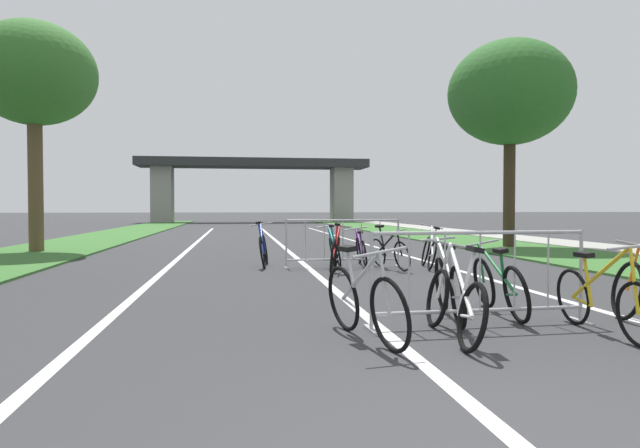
{
  "coord_description": "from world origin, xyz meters",
  "views": [
    {
      "loc": [
        -1.53,
        -2.18,
        1.3
      ],
      "look_at": [
        0.88,
        14.07,
        0.82
      ],
      "focal_mm": 31.6,
      "sensor_mm": 36.0,
      "label": 1
    }
  ],
  "objects": [
    {
      "name": "grass_verge_left",
      "position": [
        -7.14,
        23.6,
        0.03
      ],
      "size": [
        3.35,
        57.69,
        0.05
      ],
      "primitive_type": "cube",
      "color": "#386B2D",
      "rests_on": "ground"
    },
    {
      "name": "bicycle_white_1",
      "position": [
        0.6,
        3.11,
        0.36
      ],
      "size": [
        0.53,
        1.75,
        0.97
      ],
      "rotation": [
        0.0,
        0.0,
        -0.07
      ],
      "color": "black",
      "rests_on": "ground"
    },
    {
      "name": "lane_stripe_right_lane",
      "position": [
        3.01,
        16.69,
        0.0
      ],
      "size": [
        0.14,
        33.38,
        0.01
      ],
      "primitive_type": "cube",
      "color": "silver",
      "rests_on": "ground"
    },
    {
      "name": "tree_left_maple_mid",
      "position": [
        -7.23,
        15.0,
        5.08
      ],
      "size": [
        3.46,
        3.46,
        6.6
      ],
      "color": "brown",
      "rests_on": "ground"
    },
    {
      "name": "bicycle_blue_3",
      "position": [
        -0.94,
        10.29,
        0.39
      ],
      "size": [
        0.52,
        1.67,
        1.0
      ],
      "rotation": [
        0.0,
        0.0,
        -0.11
      ],
      "color": "black",
      "rests_on": "ground"
    },
    {
      "name": "bicycle_silver_0",
      "position": [
        0.9,
        4.01,
        0.38
      ],
      "size": [
        0.46,
        1.71,
        0.95
      ],
      "rotation": [
        0.0,
        0.0,
        -0.19
      ],
      "color": "black",
      "rests_on": "ground"
    },
    {
      "name": "bicycle_red_9",
      "position": [
        0.47,
        9.17,
        0.38
      ],
      "size": [
        0.72,
        1.76,
        1.0
      ],
      "rotation": [
        0.0,
        0.0,
        -0.25
      ],
      "color": "black",
      "rests_on": "ground"
    },
    {
      "name": "bicycle_green_6",
      "position": [
        1.59,
        4.18,
        0.36
      ],
      "size": [
        0.53,
        1.68,
        0.9
      ],
      "rotation": [
        0.0,
        0.0,
        -0.08
      ],
      "color": "black",
      "rests_on": "ground"
    },
    {
      "name": "bicycle_silver_10",
      "position": [
        -0.31,
        3.14,
        0.38
      ],
      "size": [
        0.58,
        1.65,
        0.95
      ],
      "rotation": [
        0.0,
        0.0,
        3.39
      ],
      "color": "black",
      "rests_on": "ground"
    },
    {
      "name": "lane_stripe_center",
      "position": [
        0.0,
        16.69,
        0.0
      ],
      "size": [
        0.14,
        33.38,
        0.01
      ],
      "primitive_type": "cube",
      "color": "silver",
      "rests_on": "ground"
    },
    {
      "name": "bicycle_white_11",
      "position": [
        2.56,
        9.37,
        0.37
      ],
      "size": [
        0.71,
        1.65,
        0.95
      ],
      "rotation": [
        0.0,
        0.0,
        -0.2
      ],
      "color": "black",
      "rests_on": "ground"
    },
    {
      "name": "lane_stripe_left_lane",
      "position": [
        -3.01,
        16.69,
        0.0
      ],
      "size": [
        0.14,
        33.38,
        0.01
      ],
      "primitive_type": "cube",
      "color": "silver",
      "rests_on": "ground"
    },
    {
      "name": "sidewalk_path_right",
      "position": [
        9.89,
        23.6,
        0.04
      ],
      "size": [
        2.14,
        57.69,
        0.08
      ],
      "primitive_type": "cube",
      "color": "#9E9B93",
      "rests_on": "ground"
    },
    {
      "name": "bicycle_purple_4",
      "position": [
        1.23,
        10.14,
        0.35
      ],
      "size": [
        0.53,
        1.68,
        0.86
      ],
      "rotation": [
        0.0,
        0.0,
        -0.1
      ],
      "color": "black",
      "rests_on": "ground"
    },
    {
      "name": "bicycle_black_7",
      "position": [
        1.66,
        9.34,
        0.36
      ],
      "size": [
        0.52,
        1.67,
        0.93
      ],
      "rotation": [
        0.0,
        0.0,
        3.37
      ],
      "color": "black",
      "rests_on": "ground"
    },
    {
      "name": "bicycle_teal_5",
      "position": [
        0.64,
        10.24,
        0.36
      ],
      "size": [
        0.52,
        1.65,
        0.94
      ],
      "rotation": [
        0.0,
        0.0,
        -0.06
      ],
      "color": "black",
      "rests_on": "ground"
    },
    {
      "name": "crowd_barrier_nearest",
      "position": [
        1.1,
        3.61,
        0.52
      ],
      "size": [
        2.52,
        0.53,
        1.05
      ],
      "rotation": [
        0.0,
        0.0,
        0.04
      ],
      "color": "#ADADB2",
      "rests_on": "ground"
    },
    {
      "name": "crowd_barrier_second",
      "position": [
        0.75,
        9.76,
        0.52
      ],
      "size": [
        2.52,
        0.52,
        1.05
      ],
      "rotation": [
        0.0,
        0.0,
        -0.03
      ],
      "color": "#ADADB2",
      "rests_on": "ground"
    },
    {
      "name": "overpass_bridge",
      "position": [
        0.0,
        47.68,
        4.03
      ],
      "size": [
        19.91,
        3.89,
        5.55
      ],
      "color": "#2D2D30",
      "rests_on": "ground"
    },
    {
      "name": "tree_right_oak_mid",
      "position": [
        7.14,
        14.81,
        4.95
      ],
      "size": [
        3.92,
        3.92,
        6.64
      ],
      "color": "#3D2D1E",
      "rests_on": "ground"
    },
    {
      "name": "grass_verge_right",
      "position": [
        7.14,
        23.6,
        0.03
      ],
      "size": [
        3.35,
        57.69,
        0.05
      ],
      "primitive_type": "cube",
      "color": "#386B2D",
      "rests_on": "ground"
    },
    {
      "name": "bicycle_yellow_8",
      "position": [
        2.15,
        3.03,
        0.36
      ],
      "size": [
        0.45,
        1.68,
        0.97
      ],
      "rotation": [
        0.0,
        0.0,
        3.12
      ],
      "color": "black",
      "rests_on": "ground"
    }
  ]
}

